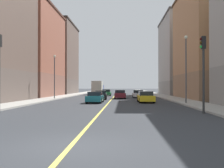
# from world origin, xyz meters

# --- Properties ---
(ground_plane) EXTENTS (400.00, 400.00, 0.00)m
(ground_plane) POSITION_xyz_m (0.00, 0.00, 0.00)
(ground_plane) COLOR #2E3035
(ground_plane) RESTS_ON ground
(sidewalk_left) EXTENTS (3.11, 168.00, 0.15)m
(sidewalk_left) POSITION_xyz_m (9.33, 49.00, 0.07)
(sidewalk_left) COLOR #9E9B93
(sidewalk_left) RESTS_ON ground
(sidewalk_right) EXTENTS (3.11, 168.00, 0.15)m
(sidewalk_right) POSITION_xyz_m (-9.33, 49.00, 0.07)
(sidewalk_right) COLOR #9E9B93
(sidewalk_right) RESTS_ON ground
(lane_center_stripe) EXTENTS (0.16, 154.00, 0.01)m
(lane_center_stripe) POSITION_xyz_m (0.00, 49.00, 0.01)
(lane_center_stripe) COLOR #E5D14C
(lane_center_stripe) RESTS_ON ground
(building_left_mid) EXTENTS (9.90, 16.53, 16.93)m
(building_left_mid) POSITION_xyz_m (15.69, 31.47, 8.47)
(building_left_mid) COLOR #8F6B4F
(building_left_mid) RESTS_ON ground
(building_left_far) EXTENTS (9.90, 16.90, 17.62)m
(building_left_far) POSITION_xyz_m (15.69, 50.86, 8.82)
(building_left_far) COLOR gray
(building_left_far) RESTS_ON ground
(building_right_midblock) EXTENTS (9.90, 16.85, 16.63)m
(building_right_midblock) POSITION_xyz_m (-15.69, 38.79, 8.33)
(building_right_midblock) COLOR brown
(building_right_midblock) RESTS_ON ground
(building_right_distant) EXTENTS (9.90, 15.74, 17.84)m
(building_right_distant) POSITION_xyz_m (-15.69, 56.54, 8.93)
(building_right_distant) COLOR brown
(building_right_distant) RESTS_ON ground
(traffic_light_left_near) EXTENTS (0.40, 0.32, 5.46)m
(traffic_light_left_near) POSITION_xyz_m (7.36, 10.27, 3.57)
(traffic_light_left_near) COLOR #2D2D2D
(traffic_light_left_near) RESTS_ON ground
(street_lamp_left_near) EXTENTS (0.36, 0.36, 7.18)m
(street_lamp_left_near) POSITION_xyz_m (8.37, 19.40, 4.50)
(street_lamp_left_near) COLOR #4C4C51
(street_lamp_left_near) RESTS_ON ground
(street_lamp_right_near) EXTENTS (0.36, 0.36, 6.38)m
(street_lamp_right_near) POSITION_xyz_m (-8.37, 29.17, 4.07)
(street_lamp_right_near) COLOR #4C4C51
(street_lamp_right_near) RESTS_ON ground
(car_black) EXTENTS (1.93, 4.63, 1.29)m
(car_black) POSITION_xyz_m (-1.61, 29.81, 0.63)
(car_black) COLOR black
(car_black) RESTS_ON ground
(car_white) EXTENTS (1.85, 4.35, 1.30)m
(car_white) POSITION_xyz_m (4.27, 35.95, 0.64)
(car_white) COLOR white
(car_white) RESTS_ON ground
(car_teal) EXTENTS (1.84, 4.18, 1.30)m
(car_teal) POSITION_xyz_m (-1.56, 21.73, 0.64)
(car_teal) COLOR #196670
(car_teal) RESTS_ON ground
(car_green) EXTENTS (1.93, 4.29, 1.30)m
(car_green) POSITION_xyz_m (-1.71, 44.04, 0.62)
(car_green) COLOR #1E6B38
(car_green) RESTS_ON ground
(car_maroon) EXTENTS (1.87, 4.46, 1.35)m
(car_maroon) POSITION_xyz_m (1.21, 32.20, 0.66)
(car_maroon) COLOR maroon
(car_maroon) RESTS_ON ground
(car_yellow) EXTENTS (1.87, 4.59, 1.34)m
(car_yellow) POSITION_xyz_m (4.39, 22.70, 0.66)
(car_yellow) COLOR gold
(car_yellow) RESTS_ON ground
(box_truck) EXTENTS (2.36, 7.58, 3.13)m
(box_truck) POSITION_xyz_m (-4.21, 51.91, 1.64)
(box_truck) COLOR navy
(box_truck) RESTS_ON ground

